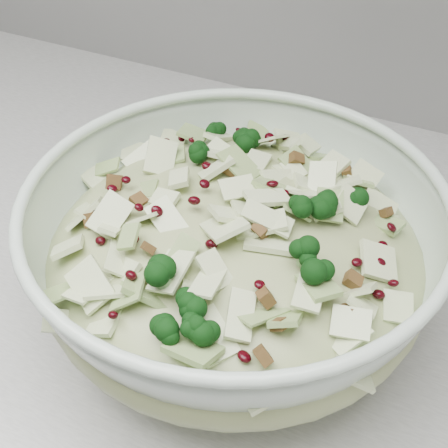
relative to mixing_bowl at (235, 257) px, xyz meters
name	(u,v)px	position (x,y,z in m)	size (l,w,h in m)	color
counter	(205,445)	(-0.09, 0.10, -0.52)	(3.60, 0.60, 0.90)	beige
mixing_bowl	(235,257)	(0.00, 0.00, 0.00)	(0.41, 0.41, 0.13)	silver
salad	(235,237)	(0.00, 0.00, 0.02)	(0.31, 0.31, 0.13)	tan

